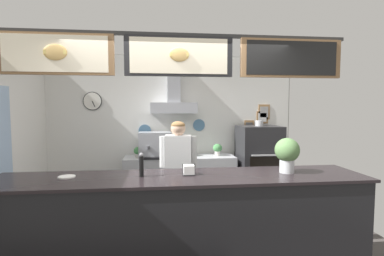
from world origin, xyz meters
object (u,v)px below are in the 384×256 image
at_px(pizza_oven, 258,165).
at_px(condiment_plate, 67,177).
at_px(potted_basil, 138,152).
at_px(espresso_machine, 155,145).
at_px(potted_thyme, 218,149).
at_px(basil_vase, 287,154).
at_px(pepper_grinder, 141,165).
at_px(shop_worker, 178,172).
at_px(potted_sage, 187,148).
at_px(potted_oregano, 172,149).
at_px(napkin_holder, 189,170).

distance_m(pizza_oven, condiment_plate, 3.47).
bearing_deg(potted_basil, condiment_plate, -103.92).
distance_m(pizza_oven, espresso_machine, 1.94).
bearing_deg(espresso_machine, potted_basil, -179.44).
relative_size(espresso_machine, potted_thyme, 2.60).
bearing_deg(basil_vase, pepper_grinder, -179.59).
bearing_deg(shop_worker, potted_sage, -95.59).
height_order(potted_sage, potted_thyme, potted_sage).
xyz_separation_m(pizza_oven, shop_worker, (-1.55, -1.07, 0.15)).
xyz_separation_m(potted_basil, pepper_grinder, (0.21, -2.22, 0.21)).
distance_m(espresso_machine, basil_vase, 2.66).
relative_size(shop_worker, potted_thyme, 7.35).
distance_m(pizza_oven, potted_basil, 2.22).
xyz_separation_m(pizza_oven, potted_thyme, (-0.75, 0.12, 0.29)).
bearing_deg(shop_worker, basil_vase, 141.55).
relative_size(potted_sage, pepper_grinder, 1.02).
bearing_deg(potted_sage, potted_oregano, -177.14).
xyz_separation_m(pizza_oven, condiment_plate, (-2.74, -2.10, 0.37)).
distance_m(potted_sage, potted_oregano, 0.28).
distance_m(potted_sage, condiment_plate, 2.65).
xyz_separation_m(potted_thyme, potted_oregano, (-0.85, 0.01, 0.02)).
distance_m(espresso_machine, napkin_holder, 2.23).
xyz_separation_m(shop_worker, pepper_grinder, (-0.44, -1.08, 0.33)).
height_order(potted_sage, napkin_holder, napkin_holder).
distance_m(pizza_oven, napkin_holder, 2.63).
height_order(shop_worker, condiment_plate, shop_worker).
height_order(potted_sage, condiment_plate, potted_sage).
bearing_deg(napkin_holder, espresso_machine, 100.19).
xyz_separation_m(potted_thyme, condiment_plate, (-1.99, -2.22, 0.07)).
bearing_deg(potted_sage, napkin_holder, -94.87).
height_order(napkin_holder, condiment_plate, napkin_holder).
distance_m(pizza_oven, shop_worker, 1.89).
bearing_deg(shop_worker, potted_thyme, -118.49).
bearing_deg(potted_thyme, pizza_oven, -9.25).
distance_m(potted_thyme, condiment_plate, 2.98).
bearing_deg(napkin_holder, pepper_grinder, -175.79).
bearing_deg(pizza_oven, espresso_machine, 177.62).
xyz_separation_m(potted_thyme, pepper_grinder, (-1.24, -2.27, 0.19)).
height_order(potted_oregano, napkin_holder, napkin_holder).
distance_m(napkin_holder, basil_vase, 1.07).
relative_size(potted_sage, potted_thyme, 1.15).
xyz_separation_m(potted_sage, basil_vase, (0.87, -2.28, 0.26)).
height_order(napkin_holder, basil_vase, basil_vase).
bearing_deg(espresso_machine, pepper_grinder, -92.34).
distance_m(shop_worker, napkin_holder, 1.07).
relative_size(shop_worker, napkin_holder, 11.65).
height_order(espresso_machine, pepper_grinder, espresso_machine).
bearing_deg(potted_sage, pepper_grinder, -106.47).
height_order(pizza_oven, basil_vase, pizza_oven).
distance_m(potted_thyme, potted_basil, 1.45).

